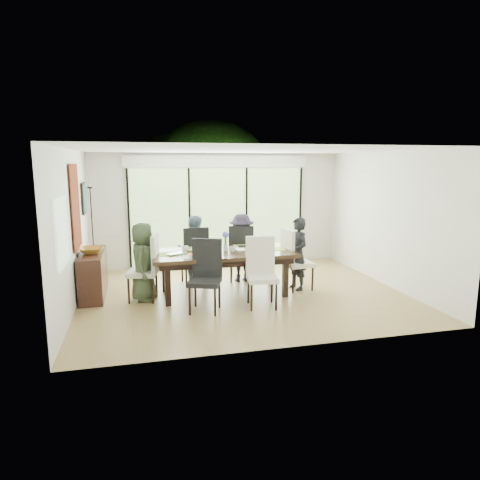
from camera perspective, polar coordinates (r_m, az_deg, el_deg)
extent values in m
cube|color=brown|center=(8.26, 0.41, -7.18)|extent=(6.00, 5.00, 0.01)
cube|color=white|center=(7.88, 0.44, 11.97)|extent=(6.00, 5.00, 0.01)
cube|color=silver|center=(10.39, -2.94, 4.06)|extent=(6.00, 0.02, 2.70)
cube|color=beige|center=(5.59, 6.68, -1.36)|extent=(6.00, 0.02, 2.70)
cube|color=white|center=(7.80, -21.57, 1.29)|extent=(0.02, 5.00, 2.70)
cube|color=silver|center=(9.16, 19.04, 2.67)|extent=(0.02, 5.00, 2.70)
cube|color=#598C3F|center=(10.37, -2.89, 3.21)|extent=(4.20, 0.02, 2.30)
cube|color=white|center=(10.28, -2.95, 10.42)|extent=(4.40, 0.06, 0.28)
cube|color=black|center=(10.18, -14.59, 2.76)|extent=(0.05, 0.04, 2.30)
cube|color=black|center=(10.25, -6.74, 3.07)|extent=(0.05, 0.04, 2.30)
cube|color=black|center=(10.51, 0.87, 3.32)|extent=(0.05, 0.04, 2.30)
cube|color=black|center=(10.94, 8.00, 3.50)|extent=(0.05, 0.04, 2.30)
cube|color=#8CAD7F|center=(6.60, -22.69, 1.01)|extent=(0.02, 0.90, 1.00)
cube|color=#4F3B22|center=(11.48, -3.71, -2.44)|extent=(6.00, 1.80, 0.10)
cube|color=brown|center=(12.15, -4.39, 1.13)|extent=(6.00, 0.08, 0.06)
sphere|color=#14380F|center=(12.88, -13.14, 5.41)|extent=(3.20, 3.20, 3.20)
sphere|color=#14380F|center=(13.65, -3.89, 7.42)|extent=(4.00, 4.00, 4.00)
sphere|color=#14380F|center=(13.35, 4.40, 5.03)|extent=(2.80, 2.80, 2.80)
sphere|color=#14380F|center=(14.23, -8.36, 6.73)|extent=(3.60, 3.60, 3.60)
cube|color=black|center=(8.03, -2.21, -1.77)|extent=(2.66, 1.22, 0.07)
cube|color=black|center=(8.05, -2.20, -2.47)|extent=(2.43, 1.00, 0.11)
cube|color=black|center=(7.58, -9.60, -5.88)|extent=(0.10, 0.10, 0.76)
cube|color=black|center=(8.01, 6.06, -4.92)|extent=(0.10, 0.10, 0.76)
cube|color=black|center=(8.41, -10.03, -4.28)|extent=(0.10, 0.10, 0.76)
cube|color=black|center=(8.79, 4.18, -3.50)|extent=(0.10, 0.10, 0.76)
imported|color=#36442D|center=(7.90, -12.80, -2.85)|extent=(0.54, 0.74, 1.43)
imported|color=black|center=(8.46, 7.68, -1.82)|extent=(0.55, 0.74, 1.43)
imported|color=#6E8A9E|center=(8.78, -6.16, -1.34)|extent=(0.75, 0.57, 1.43)
imported|color=#292132|center=(8.96, 0.19, -1.05)|extent=(0.67, 0.43, 1.43)
cube|color=#77A43A|center=(7.89, -8.99, -1.83)|extent=(0.49, 0.35, 0.01)
cube|color=#A5C747|center=(8.26, 4.27, -1.20)|extent=(0.49, 0.35, 0.01)
cube|color=#8AC044|center=(8.34, -5.79, -1.12)|extent=(0.49, 0.35, 0.01)
cube|color=#A1BF44|center=(8.52, 0.88, -0.81)|extent=(0.49, 0.35, 0.01)
cube|color=white|center=(7.64, -5.81, -2.16)|extent=(0.49, 0.35, 0.01)
cube|color=black|center=(8.30, -5.06, -1.08)|extent=(0.29, 0.20, 0.01)
cube|color=black|center=(8.46, 0.64, -0.83)|extent=(0.27, 0.19, 0.01)
cube|color=white|center=(8.14, 2.70, -1.36)|extent=(0.33, 0.24, 0.00)
cube|color=white|center=(7.64, -5.81, -2.03)|extent=(0.29, 0.29, 0.03)
cube|color=orange|center=(7.64, -5.81, -1.89)|extent=(0.22, 0.22, 0.02)
cylinder|color=silver|center=(8.07, -1.93, -0.99)|extent=(0.09, 0.09, 0.13)
cylinder|color=#337226|center=(8.04, -1.94, -0.07)|extent=(0.04, 0.04, 0.18)
sphere|color=#6153D1|center=(8.02, -1.95, 0.71)|extent=(0.12, 0.12, 0.12)
imported|color=silver|center=(7.80, -8.20, -1.87)|extent=(0.43, 0.37, 0.03)
imported|color=white|center=(8.05, -7.31, -1.19)|extent=(0.15, 0.15, 0.11)
imported|color=white|center=(7.95, -1.01, -1.28)|extent=(0.16, 0.16, 0.10)
imported|color=white|center=(8.30, 3.07, -0.78)|extent=(0.19, 0.19, 0.11)
imported|color=white|center=(8.12, -0.55, -1.32)|extent=(0.19, 0.25, 0.02)
cube|color=black|center=(8.50, -18.98, -4.29)|extent=(0.42, 1.48, 0.83)
imported|color=#9B6C22|center=(8.30, -19.23, -1.32)|extent=(0.44, 0.44, 0.11)
cylinder|color=black|center=(8.75, -18.94, -0.97)|extent=(0.09, 0.09, 0.04)
cylinder|color=black|center=(8.66, -19.16, 2.82)|extent=(0.02, 0.02, 1.16)
cylinder|color=black|center=(8.61, -19.39, 6.60)|extent=(0.09, 0.09, 0.03)
cylinder|color=silver|center=(8.61, -19.41, 6.97)|extent=(0.03, 0.03, 0.09)
cube|color=#972F16|center=(8.15, -21.08, 4.16)|extent=(0.02, 1.00, 1.50)
cube|color=black|center=(9.43, -20.11, 5.26)|extent=(0.03, 0.55, 0.65)
cube|color=#1A4C55|center=(9.43, -19.99, 5.27)|extent=(0.01, 0.45, 0.55)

